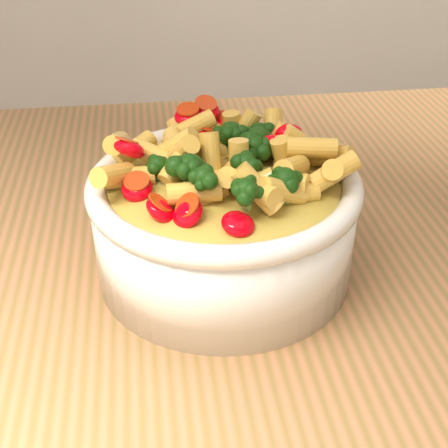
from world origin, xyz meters
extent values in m
cube|color=#B3744C|center=(0.00, 0.00, 0.88)|extent=(1.20, 0.80, 0.04)
cylinder|color=white|center=(-0.10, -0.02, 0.94)|extent=(0.22, 0.22, 0.09)
ellipsoid|color=white|center=(-0.10, -0.02, 0.92)|extent=(0.21, 0.21, 0.03)
torus|color=white|center=(-0.10, -0.02, 0.99)|extent=(0.23, 0.23, 0.02)
ellipsoid|color=#DFC54C|center=(-0.10, -0.02, 0.99)|extent=(0.20, 0.20, 0.02)
camera|label=1|loc=(-0.16, -0.47, 1.24)|focal=50.00mm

